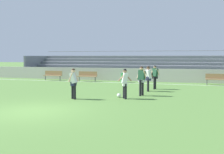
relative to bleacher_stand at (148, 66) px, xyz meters
The scene contains 14 objects.
ground_plane 18.06m from the bleacher_stand, 95.99° to the right, with size 160.00×160.00×0.00m, color #517A38.
field_line_sideline 5.76m from the bleacher_stand, 109.53° to the right, with size 44.00×0.12×0.01m, color white.
sideline_wall 4.03m from the bleacher_stand, 118.24° to the right, with size 48.00×0.16×1.18m, color #BCB7AD.
bleacher_stand is the anchor object (origin of this frame).
bench_centre_sideline 6.85m from the bleacher_stand, 134.96° to the right, with size 1.80×0.40×0.90m.
bench_far_left 9.67m from the bleacher_stand, 150.03° to the right, with size 1.80×0.40×0.90m.
bench_near_bin 7.97m from the bleacher_stand, 37.37° to the right, with size 1.80×0.40×0.90m.
trash_bin 5.23m from the bleacher_stand, 105.46° to the right, with size 0.46×0.46×0.83m, color #2D7F3D.
player_white_trailing_run 13.68m from the bleacher_stand, 85.96° to the right, with size 0.70×0.50×1.62m.
player_dark_deep_cover 12.37m from the bleacher_stand, 82.52° to the right, with size 0.55×0.42×1.71m.
player_white_pressing_high 10.33m from the bleacher_stand, 80.79° to the right, with size 0.61×0.51×1.64m.
player_dark_wide_right 9.10m from the bleacher_stand, 77.87° to the right, with size 0.63×0.48×1.66m.
player_white_on_ball 14.64m from the bleacher_stand, 96.40° to the right, with size 0.45×0.44×1.65m.
soccer_ball 13.31m from the bleacher_stand, 87.75° to the right, with size 0.22×0.22×0.22m, color white.
Camera 1 is at (6.37, -9.59, 2.28)m, focal length 42.90 mm.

